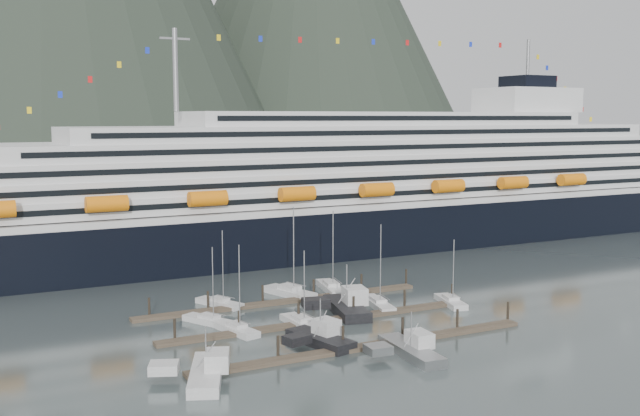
# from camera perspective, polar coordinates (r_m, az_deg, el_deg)

# --- Properties ---
(ground) EXTENTS (1600.00, 1600.00, 0.00)m
(ground) POSITION_cam_1_polar(r_m,az_deg,el_deg) (107.72, 3.19, -8.81)
(ground) COLOR #4F5D5D
(ground) RESTS_ON ground
(cruise_ship) EXTENTS (210.00, 30.40, 50.30)m
(cruise_ship) POSITION_cam_1_polar(r_m,az_deg,el_deg) (167.14, 2.54, 1.06)
(cruise_ship) COLOR black
(cruise_ship) RESTS_ON ground
(dock_near) EXTENTS (48.18, 2.28, 3.20)m
(dock_near) POSITION_cam_1_polar(r_m,az_deg,el_deg) (97.03, 3.68, -10.41)
(dock_near) COLOR #3F3528
(dock_near) RESTS_ON ground
(dock_mid) EXTENTS (48.18, 2.28, 3.20)m
(dock_mid) POSITION_cam_1_polar(r_m,az_deg,el_deg) (107.91, 0.08, -8.60)
(dock_mid) COLOR #3F3528
(dock_mid) RESTS_ON ground
(dock_far) EXTENTS (48.18, 2.28, 3.20)m
(dock_far) POSITION_cam_1_polar(r_m,az_deg,el_deg) (119.22, -2.81, -7.09)
(dock_far) COLOR #3F3528
(dock_far) RESTS_ON ground
(sailboat_a) EXTENTS (4.07, 8.44, 12.67)m
(sailboat_a) POSITION_cam_1_polar(r_m,az_deg,el_deg) (103.78, -6.37, -9.22)
(sailboat_a) COLOR #BDBDBD
(sailboat_a) RESTS_ON ground
(sailboat_b) EXTENTS (5.92, 8.74, 11.51)m
(sailboat_b) POSITION_cam_1_polar(r_m,az_deg,el_deg) (108.64, -8.44, -8.52)
(sailboat_b) COLOR #BDBDBD
(sailboat_b) RESTS_ON ground
(sailboat_c) EXTENTS (2.72, 9.08, 11.35)m
(sailboat_c) POSITION_cam_1_polar(r_m,az_deg,el_deg) (106.27, -1.43, -8.80)
(sailboat_c) COLOR #BDBDBD
(sailboat_c) RESTS_ON ground
(sailboat_d) EXTENTS (4.29, 10.22, 13.40)m
(sailboat_d) POSITION_cam_1_polar(r_m,az_deg,el_deg) (117.22, 4.44, -7.30)
(sailboat_d) COLOR #BDBDBD
(sailboat_d) RESTS_ON ground
(sailboat_e) EXTENTS (5.66, 8.80, 12.31)m
(sailboat_e) POSITION_cam_1_polar(r_m,az_deg,el_deg) (118.30, -7.67, -7.22)
(sailboat_e) COLOR #BDBDBD
(sailboat_e) RESTS_ON ground
(sailboat_f) EXTENTS (5.98, 10.71, 15.38)m
(sailboat_f) POSITION_cam_1_polar(r_m,az_deg,el_deg) (123.85, -2.33, -6.49)
(sailboat_f) COLOR #BDBDBD
(sailboat_f) RESTS_ON ground
(sailboat_g) EXTENTS (4.87, 11.04, 14.25)m
(sailboat_g) POSITION_cam_1_polar(r_m,az_deg,el_deg) (127.24, 0.86, -6.13)
(sailboat_g) COLOR #BDBDBD
(sailboat_g) RESTS_ON ground
(sailboat_h) EXTENTS (4.39, 8.61, 10.85)m
(sailboat_h) POSITION_cam_1_polar(r_m,az_deg,el_deg) (119.87, 9.92, -7.07)
(sailboat_h) COLOR #BDBDBD
(sailboat_h) RESTS_ON ground
(trawler_a) EXTENTS (10.24, 12.68, 6.75)m
(trawler_a) POSITION_cam_1_polar(r_m,az_deg,el_deg) (86.63, -8.76, -12.25)
(trawler_a) COLOR #BDBDBD
(trawler_a) RESTS_ON ground
(trawler_b) EXTENTS (8.50, 10.85, 6.70)m
(trawler_b) POSITION_cam_1_polar(r_m,az_deg,el_deg) (97.81, -0.02, -9.91)
(trawler_b) COLOR black
(trawler_b) RESTS_ON ground
(trawler_c) EXTENTS (8.57, 12.12, 6.04)m
(trawler_c) POSITION_cam_1_polar(r_m,az_deg,el_deg) (94.37, 6.86, -10.64)
(trawler_c) COLOR gray
(trawler_c) RESTS_ON ground
(trawler_e) EXTENTS (10.24, 13.13, 8.19)m
(trawler_e) POSITION_cam_1_polar(r_m,az_deg,el_deg) (113.01, 1.97, -7.52)
(trawler_e) COLOR black
(trawler_e) RESTS_ON ground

